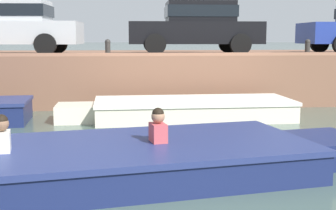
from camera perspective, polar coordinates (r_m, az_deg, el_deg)
ground_plane at (r=7.47m, az=0.62°, el=-6.71°), size 400.00×400.00×0.00m
far_quay_wall at (r=15.53m, az=-2.61°, el=3.75°), size 60.00×6.00×1.44m
far_wall_coping at (r=12.62m, az=-1.97°, el=6.20°), size 60.00×0.24×0.08m
boat_moored_central_cream at (r=11.12m, az=1.95°, el=-0.53°), size 5.56×1.95×0.48m
motorboat_passing at (r=6.52m, az=-6.40°, el=-6.80°), size 7.32×3.38×0.96m
car_left_inner_silver at (r=14.42m, az=-19.16°, el=9.21°), size 4.45×2.11×1.54m
car_centre_black at (r=14.20m, az=3.48°, el=9.66°), size 3.95×2.04×1.54m
mooring_bollard_mid at (r=12.73m, az=-7.36°, el=7.05°), size 0.15×0.15×0.45m
mooring_bollard_east at (r=13.72m, az=16.65°, el=6.85°), size 0.15×0.15×0.45m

